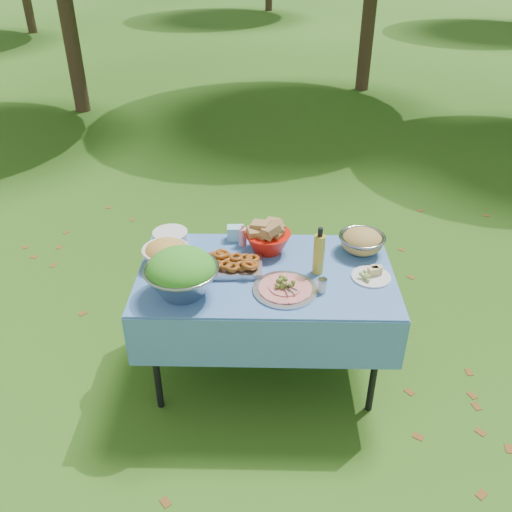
{
  "coord_description": "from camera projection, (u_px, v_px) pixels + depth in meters",
  "views": [
    {
      "loc": [
        -0.0,
        -2.58,
        2.48
      ],
      "look_at": [
        -0.06,
        0.0,
        0.87
      ],
      "focal_mm": 38.0,
      "sensor_mm": 36.0,
      "label": 1
    }
  ],
  "objects": [
    {
      "name": "oil_bottle",
      "position": [
        319.0,
        251.0,
        3.02
      ],
      "size": [
        0.07,
        0.07,
        0.29
      ],
      "primitive_type": "cylinder",
      "rotation": [
        0.0,
        0.0,
        0.03
      ],
      "color": "gold",
      "rests_on": "picnic_table"
    },
    {
      "name": "bread_bowl",
      "position": [
        268.0,
        237.0,
        3.25
      ],
      "size": [
        0.34,
        0.34,
        0.19
      ],
      "primitive_type": null,
      "rotation": [
        0.0,
        0.0,
        0.24
      ],
      "color": "red",
      "rests_on": "picnic_table"
    },
    {
      "name": "charcuterie_platter",
      "position": [
        285.0,
        284.0,
        2.93
      ],
      "size": [
        0.47,
        0.47,
        0.08
      ],
      "primitive_type": "cylinder",
      "rotation": [
        0.0,
        0.0,
        -0.43
      ],
      "color": "#B8B9C0",
      "rests_on": "picnic_table"
    },
    {
      "name": "picnic_table",
      "position": [
        265.0,
        323.0,
        3.31
      ],
      "size": [
        1.46,
        0.86,
        0.76
      ],
      "primitive_type": "cube",
      "color": "#84BBFE",
      "rests_on": "ground"
    },
    {
      "name": "ground",
      "position": [
        265.0,
        369.0,
        3.51
      ],
      "size": [
        80.0,
        80.0,
        0.0
      ],
      "primitive_type": "plane",
      "color": "#163509",
      "rests_on": "ground"
    },
    {
      "name": "plate_stack",
      "position": [
        170.0,
        237.0,
        3.36
      ],
      "size": [
        0.29,
        0.29,
        0.08
      ],
      "primitive_type": "cylinder",
      "rotation": [
        0.0,
        0.0,
        0.43
      ],
      "color": "silver",
      "rests_on": "picnic_table"
    },
    {
      "name": "fried_tray",
      "position": [
        234.0,
        264.0,
        3.1
      ],
      "size": [
        0.33,
        0.24,
        0.07
      ],
      "primitive_type": "cube",
      "rotation": [
        0.0,
        0.0,
        0.04
      ],
      "color": "#B0B1B5",
      "rests_on": "picnic_table"
    },
    {
      "name": "sanitizer_bottle",
      "position": [
        243.0,
        235.0,
        3.32
      ],
      "size": [
        0.07,
        0.07,
        0.14
      ],
      "primitive_type": "cylinder",
      "rotation": [
        0.0,
        0.0,
        0.42
      ],
      "color": "pink",
      "rests_on": "picnic_table"
    },
    {
      "name": "cheese_plate",
      "position": [
        371.0,
        273.0,
        3.04
      ],
      "size": [
        0.23,
        0.23,
        0.06
      ],
      "primitive_type": "cylinder",
      "rotation": [
        0.0,
        0.0,
        -0.04
      ],
      "color": "silver",
      "rests_on": "picnic_table"
    },
    {
      "name": "pasta_bowl_steel",
      "position": [
        362.0,
        241.0,
        3.26
      ],
      "size": [
        0.35,
        0.35,
        0.15
      ],
      "primitive_type": null,
      "rotation": [
        0.0,
        0.0,
        0.33
      ],
      "color": "#97989E",
      "rests_on": "picnic_table"
    },
    {
      "name": "salad_bowl",
      "position": [
        181.0,
        273.0,
        2.86
      ],
      "size": [
        0.46,
        0.46,
        0.26
      ],
      "primitive_type": null,
      "rotation": [
        0.0,
        0.0,
        -0.18
      ],
      "color": "#97989E",
      "rests_on": "picnic_table"
    },
    {
      "name": "pasta_bowl_white",
      "position": [
        166.0,
        252.0,
        3.14
      ],
      "size": [
        0.28,
        0.28,
        0.15
      ],
      "primitive_type": null,
      "rotation": [
        0.0,
        0.0,
        -0.05
      ],
      "color": "silver",
      "rests_on": "picnic_table"
    },
    {
      "name": "shaker",
      "position": [
        322.0,
        285.0,
        2.92
      ],
      "size": [
        0.06,
        0.06,
        0.08
      ],
      "primitive_type": "cylinder",
      "rotation": [
        0.0,
        0.0,
        -0.25
      ],
      "color": "silver",
      "rests_on": "picnic_table"
    },
    {
      "name": "wipes_box",
      "position": [
        235.0,
        233.0,
        3.39
      ],
      "size": [
        0.1,
        0.08,
        0.09
      ],
      "primitive_type": "cube",
      "rotation": [
        0.0,
        0.0,
        0.06
      ],
      "color": "#94E1EF",
      "rests_on": "picnic_table"
    }
  ]
}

